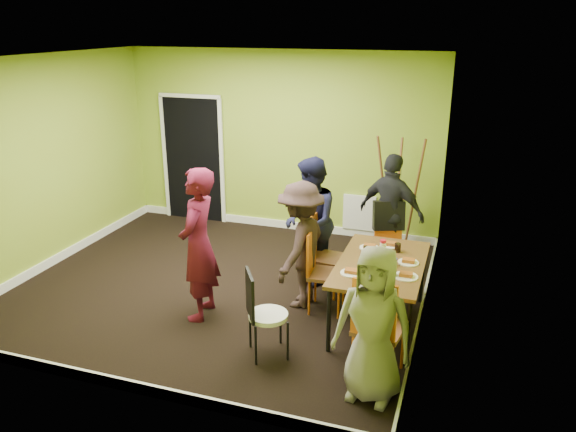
% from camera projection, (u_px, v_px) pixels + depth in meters
% --- Properties ---
extents(ground, '(5.00, 5.00, 0.00)m').
position_uv_depth(ground, '(222.00, 285.00, 7.15)').
color(ground, black).
rests_on(ground, ground).
extents(room_walls, '(5.04, 4.54, 2.82)m').
position_uv_depth(room_walls, '(219.00, 211.00, 6.87)').
color(room_walls, '#8DA42A').
rests_on(room_walls, ground).
extents(dining_table, '(0.90, 1.50, 0.75)m').
position_uv_depth(dining_table, '(381.00, 267.00, 6.00)').
color(dining_table, black).
rests_on(dining_table, ground).
extents(chair_left_far, '(0.45, 0.45, 0.98)m').
position_uv_depth(chair_left_far, '(320.00, 249.00, 6.84)').
color(chair_left_far, orange).
rests_on(chair_left_far, ground).
extents(chair_left_near, '(0.43, 0.42, 0.97)m').
position_uv_depth(chair_left_near, '(320.00, 266.00, 6.39)').
color(chair_left_near, orange).
rests_on(chair_left_near, ground).
extents(chair_back_end, '(0.54, 0.58, 0.98)m').
position_uv_depth(chair_back_end, '(389.00, 224.00, 7.30)').
color(chair_back_end, orange).
rests_on(chair_back_end, ground).
extents(chair_front_end, '(0.49, 0.50, 1.06)m').
position_uv_depth(chair_front_end, '(377.00, 323.00, 5.10)').
color(chair_front_end, orange).
rests_on(chair_front_end, ground).
extents(chair_bentwood, '(0.49, 0.49, 0.91)m').
position_uv_depth(chair_bentwood, '(262.00, 310.00, 5.52)').
color(chair_bentwood, black).
rests_on(chair_bentwood, ground).
extents(easel, '(0.68, 0.64, 1.70)m').
position_uv_depth(easel, '(398.00, 196.00, 7.96)').
color(easel, brown).
rests_on(easel, ground).
extents(plate_near_left, '(0.23, 0.23, 0.01)m').
position_uv_depth(plate_near_left, '(369.00, 248.00, 6.36)').
color(plate_near_left, white).
rests_on(plate_near_left, dining_table).
extents(plate_near_right, '(0.22, 0.22, 0.01)m').
position_uv_depth(plate_near_right, '(351.00, 273.00, 5.73)').
color(plate_near_right, white).
rests_on(plate_near_right, dining_table).
extents(plate_far_back, '(0.22, 0.22, 0.01)m').
position_uv_depth(plate_far_back, '(390.00, 245.00, 6.43)').
color(plate_far_back, white).
rests_on(plate_far_back, dining_table).
extents(plate_far_front, '(0.22, 0.22, 0.01)m').
position_uv_depth(plate_far_front, '(367.00, 281.00, 5.55)').
color(plate_far_front, white).
rests_on(plate_far_front, dining_table).
extents(plate_wall_back, '(0.22, 0.22, 0.01)m').
position_uv_depth(plate_wall_back, '(408.00, 262.00, 5.98)').
color(plate_wall_back, white).
rests_on(plate_wall_back, dining_table).
extents(plate_wall_front, '(0.25, 0.25, 0.01)m').
position_uv_depth(plate_wall_front, '(406.00, 276.00, 5.65)').
color(plate_wall_front, white).
rests_on(plate_wall_front, dining_table).
extents(thermos, '(0.07, 0.07, 0.23)m').
position_uv_depth(thermos, '(383.00, 252.00, 5.96)').
color(thermos, white).
rests_on(thermos, dining_table).
extents(blue_bottle, '(0.07, 0.07, 0.19)m').
position_uv_depth(blue_bottle, '(393.00, 267.00, 5.65)').
color(blue_bottle, '#1828B7').
rests_on(blue_bottle, dining_table).
extents(orange_bottle, '(0.04, 0.04, 0.09)m').
position_uv_depth(orange_bottle, '(377.00, 250.00, 6.19)').
color(orange_bottle, orange).
rests_on(orange_bottle, dining_table).
extents(glass_mid, '(0.06, 0.06, 0.09)m').
position_uv_depth(glass_mid, '(366.00, 250.00, 6.20)').
color(glass_mid, black).
rests_on(glass_mid, dining_table).
extents(glass_back, '(0.07, 0.07, 0.10)m').
position_uv_depth(glass_back, '(398.00, 248.00, 6.25)').
color(glass_back, black).
rests_on(glass_back, dining_table).
extents(glass_front, '(0.06, 0.06, 0.11)m').
position_uv_depth(glass_front, '(382.00, 279.00, 5.48)').
color(glass_front, black).
rests_on(glass_front, dining_table).
extents(cup_a, '(0.11, 0.11, 0.09)m').
position_uv_depth(cup_a, '(363.00, 264.00, 5.85)').
color(cup_a, white).
rests_on(cup_a, dining_table).
extents(cup_b, '(0.09, 0.09, 0.08)m').
position_uv_depth(cup_b, '(392.00, 261.00, 5.92)').
color(cup_b, white).
rests_on(cup_b, dining_table).
extents(person_standing, '(0.49, 0.68, 1.73)m').
position_uv_depth(person_standing, '(198.00, 245.00, 6.16)').
color(person_standing, '#530E23').
rests_on(person_standing, ground).
extents(person_left_far, '(0.82, 0.94, 1.63)m').
position_uv_depth(person_left_far, '(310.00, 222.00, 7.00)').
color(person_left_far, '#151634').
rests_on(person_left_far, ground).
extents(person_left_near, '(0.65, 1.02, 1.50)m').
position_uv_depth(person_left_near, '(301.00, 245.00, 6.45)').
color(person_left_near, '#2E1F1F').
rests_on(person_left_near, ground).
extents(person_back_end, '(1.00, 0.69, 1.58)m').
position_uv_depth(person_back_end, '(391.00, 213.00, 7.40)').
color(person_back_end, black).
rests_on(person_back_end, ground).
extents(person_front_end, '(0.75, 0.54, 1.44)m').
position_uv_depth(person_front_end, '(374.00, 325.00, 4.83)').
color(person_front_end, gray).
rests_on(person_front_end, ground).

